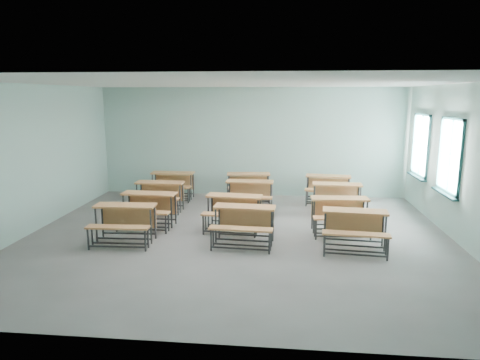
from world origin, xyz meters
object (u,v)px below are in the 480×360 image
Objects in this scene: desk_unit_r1c2 at (340,210)px; desk_unit_r3c0 at (172,181)px; desk_unit_r2c2 at (337,194)px; desk_unit_r3c1 at (249,183)px; desk_unit_r1c1 at (233,207)px; desk_unit_r2c1 at (249,191)px; desk_unit_r0c0 at (124,218)px; desk_unit_r0c2 at (355,224)px; desk_unit_r2c0 at (159,192)px; desk_unit_r0c1 at (244,220)px; desk_unit_r1c0 at (148,204)px; desk_unit_r3c2 at (328,185)px.

desk_unit_r3c0 is at bearing 145.72° from desk_unit_r1c2.
desk_unit_r3c1 is at bearing 154.49° from desk_unit_r2c2.
desk_unit_r2c1 is at bearing 87.70° from desk_unit_r1c1.
desk_unit_r0c2 is (4.59, 0.04, 0.00)m from desk_unit_r0c0.
desk_unit_r2c0 is (-4.41, 1.31, 0.00)m from desk_unit_r1c2.
desk_unit_r3c0 is (-2.10, 2.72, 0.00)m from desk_unit_r1c1.
desk_unit_r0c0 is 1.01× the size of desk_unit_r2c1.
desk_unit_r0c1 is at bearing -86.64° from desk_unit_r2c1.
desk_unit_r1c1 is at bearing 162.33° from desk_unit_r0c2.
desk_unit_r2c0 is 4.54m from desk_unit_r2c2.
desk_unit_r1c2 is at bearing 1.72° from desk_unit_r1c0.
desk_unit_r1c2 is (4.44, 1.07, 0.00)m from desk_unit_r0c0.
desk_unit_r0c2 is 0.99× the size of desk_unit_r3c2.
desk_unit_r2c0 is at bearing -156.81° from desk_unit_r3c2.
desk_unit_r0c1 and desk_unit_r2c2 have the same top height.
desk_unit_r0c2 is 1.03× the size of desk_unit_r1c0.
desk_unit_r2c2 is (-0.03, 2.58, 0.00)m from desk_unit_r0c2.
desk_unit_r2c0 is 1.42m from desk_unit_r3c0.
desk_unit_r0c2 and desk_unit_r3c1 have the same top height.
desk_unit_r0c1 is 0.98× the size of desk_unit_r0c2.
desk_unit_r1c2 is (2.01, 0.93, 0.00)m from desk_unit_r0c1.
desk_unit_r0c1 and desk_unit_r1c0 have the same top height.
desk_unit_r1c1 and desk_unit_r3c0 have the same top height.
desk_unit_r0c1 and desk_unit_r3c0 have the same top height.
desk_unit_r2c2 and desk_unit_r3c1 have the same top height.
desk_unit_r1c0 is at bearing -175.98° from desk_unit_r1c1.
desk_unit_r3c0 is at bearing 156.98° from desk_unit_r2c1.
desk_unit_r1c0 is 3.43m from desk_unit_r3c1.
desk_unit_r1c0 is 0.96× the size of desk_unit_r3c2.
desk_unit_r0c2 is 1.05× the size of desk_unit_r2c0.
desk_unit_r1c0 is at bearing 160.22° from desk_unit_r0c1.
desk_unit_r1c0 is 2.68m from desk_unit_r3c0.
desk_unit_r3c2 is at bearing 64.21° from desk_unit_r0c1.
desk_unit_r1c2 and desk_unit_r2c2 have the same top height.
desk_unit_r3c1 is at bearing 126.90° from desk_unit_r0c2.
desk_unit_r2c2 is 1.02× the size of desk_unit_r3c0.
desk_unit_r3c1 is at bearing -176.89° from desk_unit_r3c2.
desk_unit_r1c0 and desk_unit_r1c2 have the same top height.
desk_unit_r0c0 is at bearing -94.73° from desk_unit_r1c0.
desk_unit_r2c1 is at bearing 39.03° from desk_unit_r1c0.
desk_unit_r1c1 is (-0.32, 0.94, 0.00)m from desk_unit_r0c1.
desk_unit_r1c0 is (0.14, 1.12, 0.00)m from desk_unit_r0c0.
desk_unit_r2c2 is at bearing -15.41° from desk_unit_r3c0.
desk_unit_r0c1 is at bearing -128.33° from desk_unit_r2c2.
desk_unit_r1c0 is (-2.28, 0.98, 0.00)m from desk_unit_r0c1.
desk_unit_r2c1 is 0.95× the size of desk_unit_r3c2.
desk_unit_r3c2 is at bearing 33.75° from desk_unit_r1c0.
desk_unit_r0c1 and desk_unit_r1c1 have the same top height.
desk_unit_r0c1 is 3.27m from desk_unit_r2c2.
desk_unit_r0c2 is at bearing -11.31° from desk_unit_r1c0.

